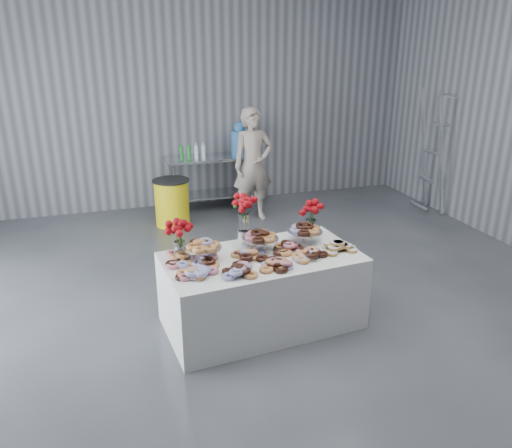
{
  "coord_description": "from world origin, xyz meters",
  "views": [
    {
      "loc": [
        -1.37,
        -3.9,
        2.74
      ],
      "look_at": [
        0.08,
        0.7,
        0.94
      ],
      "focal_mm": 35.0,
      "sensor_mm": 36.0,
      "label": 1
    }
  ],
  "objects_px": {
    "person": "(253,165)",
    "trash_barrel": "(172,202)",
    "display_table": "(262,290)",
    "prep_table": "(211,173)",
    "stepladder": "(432,152)",
    "water_jug": "(240,140)"
  },
  "relations": [
    {
      "from": "person",
      "to": "trash_barrel",
      "type": "bearing_deg",
      "value": 171.24
    },
    {
      "from": "display_table",
      "to": "trash_barrel",
      "type": "height_order",
      "value": "display_table"
    },
    {
      "from": "prep_table",
      "to": "stepladder",
      "type": "height_order",
      "value": "stepladder"
    },
    {
      "from": "water_jug",
      "to": "trash_barrel",
      "type": "bearing_deg",
      "value": -154.3
    },
    {
      "from": "display_table",
      "to": "stepladder",
      "type": "xyz_separation_m",
      "value": [
        3.73,
        2.51,
        0.64
      ]
    },
    {
      "from": "display_table",
      "to": "stepladder",
      "type": "relative_size",
      "value": 0.94
    },
    {
      "from": "prep_table",
      "to": "trash_barrel",
      "type": "relative_size",
      "value": 2.07
    },
    {
      "from": "stepladder",
      "to": "water_jug",
      "type": "bearing_deg",
      "value": 156.24
    },
    {
      "from": "water_jug",
      "to": "person",
      "type": "bearing_deg",
      "value": -89.17
    },
    {
      "from": "prep_table",
      "to": "trash_barrel",
      "type": "distance_m",
      "value": 1.01
    },
    {
      "from": "display_table",
      "to": "water_jug",
      "type": "bearing_deg",
      "value": 77.4
    },
    {
      "from": "stepladder",
      "to": "display_table",
      "type": "bearing_deg",
      "value": -146.01
    },
    {
      "from": "person",
      "to": "trash_barrel",
      "type": "relative_size",
      "value": 2.45
    },
    {
      "from": "person",
      "to": "trash_barrel",
      "type": "xyz_separation_m",
      "value": [
        -1.28,
        0.11,
        -0.52
      ]
    },
    {
      "from": "water_jug",
      "to": "trash_barrel",
      "type": "relative_size",
      "value": 0.77
    },
    {
      "from": "display_table",
      "to": "prep_table",
      "type": "distance_m",
      "value": 3.81
    },
    {
      "from": "water_jug",
      "to": "person",
      "type": "relative_size",
      "value": 0.31
    },
    {
      "from": "person",
      "to": "stepladder",
      "type": "xyz_separation_m",
      "value": [
        2.87,
        -0.55,
        0.13
      ]
    },
    {
      "from": "prep_table",
      "to": "trash_barrel",
      "type": "bearing_deg",
      "value": -141.53
    },
    {
      "from": "prep_table",
      "to": "stepladder",
      "type": "relative_size",
      "value": 0.74
    },
    {
      "from": "display_table",
      "to": "person",
      "type": "relative_size",
      "value": 1.07
    },
    {
      "from": "display_table",
      "to": "stepladder",
      "type": "distance_m",
      "value": 4.54
    }
  ]
}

